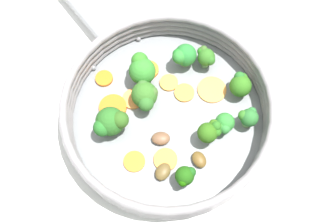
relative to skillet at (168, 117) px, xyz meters
The scene contains 28 objects.
ground_plane 0.01m from the skillet, ahead, with size 4.00×4.00×0.00m, color white.
skillet is the anchor object (origin of this frame).
skillet_rim_wall 0.03m from the skillet, ahead, with size 0.33×0.33×0.05m.
skillet_handle 0.26m from the skillet, 161.73° to the left, with size 0.03×0.03×0.20m, color #999B9E.
skillet_rivet_left 0.15m from the skillet, 143.90° to the left, with size 0.01×0.01×0.01m, color gray.
skillet_rivet_right 0.15m from the skillet, behind, with size 0.01×0.01×0.01m, color gray.
carrot_slice_0 0.05m from the skillet, 84.95° to the left, with size 0.03×0.03×0.00m, color #F99833.
carrot_slice_1 0.07m from the skillet, 58.90° to the right, with size 0.04×0.04×0.00m, color orange.
carrot_slice_2 0.12m from the skillet, behind, with size 0.03×0.03×0.01m, color orange.
carrot_slice_3 0.06m from the skillet, behind, with size 0.03×0.03×0.00m, color #F18A41.
carrot_slice_4 0.09m from the skillet, 66.21° to the left, with size 0.05×0.05×0.00m, color #F2943F.
carrot_slice_5 0.09m from the skillet, 92.24° to the right, with size 0.03×0.03×0.00m, color orange.
carrot_slice_6 0.09m from the skillet, 145.78° to the left, with size 0.03×0.03×0.01m, color orange.
carrot_slice_7 0.09m from the skillet, 154.56° to the right, with size 0.04×0.04×0.01m, color orange.
carrot_slice_8 0.06m from the skillet, 122.65° to the left, with size 0.03×0.03×0.00m, color #F89739.
broccoli_floret_0 0.05m from the skillet, behind, with size 0.05×0.04×0.05m.
broccoli_floret_1 0.11m from the skillet, 42.65° to the right, with size 0.03×0.03×0.04m.
broccoli_floret_2 0.12m from the skillet, 90.85° to the left, with size 0.04×0.03×0.04m.
broccoli_floret_3 0.13m from the skillet, 54.43° to the left, with size 0.04×0.04×0.04m.
broccoli_floret_4 0.13m from the skillet, 28.26° to the left, with size 0.03×0.03×0.04m.
broccoli_floret_5 0.10m from the skillet, 131.64° to the right, with size 0.05×0.05×0.05m.
broccoli_floret_6 0.08m from the skillet, ahead, with size 0.03×0.03×0.05m.
broccoli_floret_7 0.09m from the skillet, 156.35° to the left, with size 0.05×0.04×0.06m.
broccoli_floret_8 0.09m from the skillet, 19.49° to the left, with size 0.03×0.04×0.04m.
broccoli_floret_9 0.10m from the skillet, 108.74° to the left, with size 0.04×0.04×0.05m.
mushroom_piece_0 0.09m from the skillet, 60.56° to the right, with size 0.03×0.02×0.01m, color brown.
mushroom_piece_1 0.04m from the skillet, 71.26° to the right, with size 0.03×0.02×0.01m, color brown.
mushroom_piece_2 0.09m from the skillet, 23.60° to the right, with size 0.03×0.02×0.01m, color brown.
Camera 1 is at (0.13, -0.19, 0.59)m, focal length 42.00 mm.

